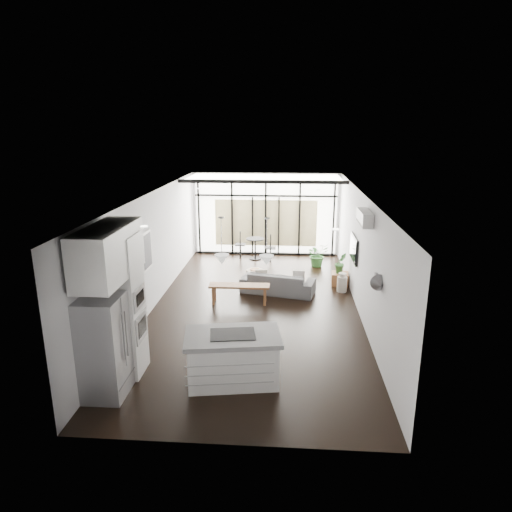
# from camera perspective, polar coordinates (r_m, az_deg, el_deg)

# --- Properties ---
(floor) EXTENTS (5.00, 10.00, 0.00)m
(floor) POSITION_cam_1_polar(r_m,az_deg,el_deg) (11.28, -0.11, -6.54)
(floor) COLOR black
(floor) RESTS_ON ground
(ceiling) EXTENTS (5.00, 10.00, 0.00)m
(ceiling) POSITION_cam_1_polar(r_m,az_deg,el_deg) (10.53, -0.12, 7.68)
(ceiling) COLOR silver
(ceiling) RESTS_ON ground
(wall_left) EXTENTS (0.02, 10.00, 2.80)m
(wall_left) POSITION_cam_1_polar(r_m,az_deg,el_deg) (11.27, -12.89, 0.56)
(wall_left) COLOR silver
(wall_left) RESTS_ON ground
(wall_right) EXTENTS (0.02, 10.00, 2.80)m
(wall_right) POSITION_cam_1_polar(r_m,az_deg,el_deg) (10.93, 13.07, 0.07)
(wall_right) COLOR silver
(wall_right) RESTS_ON ground
(wall_back) EXTENTS (5.00, 0.02, 2.80)m
(wall_back) POSITION_cam_1_polar(r_m,az_deg,el_deg) (15.68, 1.24, 5.25)
(wall_back) COLOR silver
(wall_back) RESTS_ON ground
(wall_front) EXTENTS (5.00, 0.02, 2.80)m
(wall_front) POSITION_cam_1_polar(r_m,az_deg,el_deg) (6.18, -3.61, -12.26)
(wall_front) COLOR silver
(wall_front) RESTS_ON ground
(glazing) EXTENTS (5.00, 0.20, 2.80)m
(glazing) POSITION_cam_1_polar(r_m,az_deg,el_deg) (15.56, 1.21, 5.17)
(glazing) COLOR black
(glazing) RESTS_ON ground
(skylight) EXTENTS (4.70, 1.90, 0.06)m
(skylight) POSITION_cam_1_polar(r_m,az_deg,el_deg) (14.49, 1.06, 9.84)
(skylight) COLOR silver
(skylight) RESTS_ON ceiling
(neighbour_building) EXTENTS (3.50, 0.02, 1.60)m
(neighbour_building) POSITION_cam_1_polar(r_m,az_deg,el_deg) (15.69, 1.22, 4.14)
(neighbour_building) COLOR beige
(neighbour_building) RESTS_ON ground
(island) EXTENTS (1.76, 1.21, 0.89)m
(island) POSITION_cam_1_polar(r_m,az_deg,el_deg) (8.10, -2.89, -12.61)
(island) COLOR white
(island) RESTS_ON floor
(cooktop) EXTENTS (0.84, 0.62, 0.01)m
(cooktop) POSITION_cam_1_polar(r_m,az_deg,el_deg) (7.89, -2.94, -9.73)
(cooktop) COLOR black
(cooktop) RESTS_ON island
(fridge) EXTENTS (0.66, 0.83, 1.72)m
(fridge) POSITION_cam_1_polar(r_m,az_deg,el_deg) (7.96, -18.41, -10.66)
(fridge) COLOR #97979C
(fridge) RESTS_ON floor
(appliance_column) EXTENTS (0.66, 0.69, 2.56)m
(appliance_column) POSITION_cam_1_polar(r_m,az_deg,el_deg) (8.36, -16.51, -6.00)
(appliance_column) COLOR white
(appliance_column) RESTS_ON floor
(upper_cabinets) EXTENTS (0.62, 1.75, 0.86)m
(upper_cabinets) POSITION_cam_1_polar(r_m,az_deg,el_deg) (7.72, -18.00, 0.41)
(upper_cabinets) COLOR white
(upper_cabinets) RESTS_ON wall_left
(pendant_left) EXTENTS (0.26, 0.26, 0.18)m
(pendant_left) POSITION_cam_1_polar(r_m,az_deg,el_deg) (8.16, -4.29, -0.44)
(pendant_left) COLOR silver
(pendant_left) RESTS_ON ceiling
(pendant_right) EXTENTS (0.26, 0.26, 0.18)m
(pendant_right) POSITION_cam_1_polar(r_m,az_deg,el_deg) (8.08, 1.33, -0.55)
(pendant_right) COLOR silver
(pendant_right) RESTS_ON ceiling
(sofa) EXTENTS (2.02, 0.99, 0.76)m
(sofa) POSITION_cam_1_polar(r_m,az_deg,el_deg) (12.19, 2.76, -2.90)
(sofa) COLOR #535456
(sofa) RESTS_ON floor
(console_bench) EXTENTS (1.52, 0.39, 0.49)m
(console_bench) POSITION_cam_1_polar(r_m,az_deg,el_deg) (11.52, -2.10, -4.76)
(console_bench) COLOR brown
(console_bench) RESTS_ON floor
(pouf) EXTENTS (0.51, 0.51, 0.39)m
(pouf) POSITION_cam_1_polar(r_m,az_deg,el_deg) (12.96, -0.14, -2.57)
(pouf) COLOR beige
(pouf) RESTS_ON floor
(crate) EXTENTS (0.50, 0.50, 0.35)m
(crate) POSITION_cam_1_polar(r_m,az_deg,el_deg) (13.04, 10.43, -2.83)
(crate) COLOR brown
(crate) RESTS_ON floor
(plant_tall) EXTENTS (0.95, 0.98, 0.59)m
(plant_tall) POSITION_cam_1_polar(r_m,az_deg,el_deg) (14.61, 7.68, -0.16)
(plant_tall) COLOR #336B2F
(plant_tall) RESTS_ON floor
(plant_crate) EXTENTS (0.48, 0.66, 0.26)m
(plant_crate) POSITION_cam_1_polar(r_m,az_deg,el_deg) (12.94, 10.50, -1.55)
(plant_crate) COLOR #336B2F
(plant_crate) RESTS_ON crate
(milk_can) EXTENTS (0.30, 0.30, 0.52)m
(milk_can) POSITION_cam_1_polar(r_m,az_deg,el_deg) (12.50, 10.71, -3.25)
(milk_can) COLOR beige
(milk_can) RESTS_ON floor
(bistro_set) EXTENTS (1.80, 1.18, 0.80)m
(bistro_set) POSITION_cam_1_polar(r_m,az_deg,el_deg) (15.22, -0.10, 1.07)
(bistro_set) COLOR black
(bistro_set) RESTS_ON floor
(tv) EXTENTS (0.05, 1.10, 0.65)m
(tv) POSITION_cam_1_polar(r_m,az_deg,el_deg) (11.90, 12.14, 0.92)
(tv) COLOR black
(tv) RESTS_ON wall_right
(ac_unit) EXTENTS (0.22, 0.90, 0.30)m
(ac_unit) POSITION_cam_1_polar(r_m,az_deg,el_deg) (9.90, 13.45, 4.66)
(ac_unit) COLOR silver
(ac_unit) RESTS_ON wall_right
(framed_art) EXTENTS (0.04, 0.70, 0.90)m
(framed_art) POSITION_cam_1_polar(r_m,az_deg,el_deg) (10.77, -13.54, 0.62)
(framed_art) COLOR black
(framed_art) RESTS_ON wall_left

